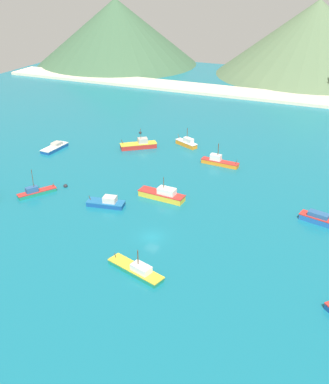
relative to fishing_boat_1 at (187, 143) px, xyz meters
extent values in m
cube|color=#146B7F|center=(11.26, -18.02, -1.25)|extent=(260.00, 280.00, 0.50)
cube|color=orange|center=(-0.19, 0.09, -0.43)|extent=(7.29, 4.85, 1.15)
cube|color=white|center=(-0.19, 0.09, 0.24)|extent=(7.44, 4.95, 0.20)
cube|color=silver|center=(0.62, -0.30, 1.01)|extent=(3.36, 2.62, 1.33)
cylinder|color=#4C3823|center=(-3.10, 1.50, 0.95)|extent=(0.65, 0.40, 1.55)
cylinder|color=#4C3823|center=(0.07, -0.04, 3.10)|extent=(0.15, 0.15, 2.86)
cube|color=#14478C|center=(-33.35, -17.56, -0.58)|extent=(3.50, 8.77, 0.84)
cube|color=white|center=(-33.35, -17.56, -0.06)|extent=(3.57, 8.94, 0.20)
cube|color=#B2ADA3|center=(-33.28, -16.48, 0.45)|extent=(2.38, 2.87, 0.83)
cube|color=#198466|center=(-20.22, -42.20, -0.63)|extent=(6.14, 8.25, 0.75)
cube|color=red|center=(-20.22, -42.20, -0.16)|extent=(6.27, 8.42, 0.20)
cube|color=#28568C|center=(-20.79, -43.11, 0.56)|extent=(2.57, 2.97, 1.22)
cylinder|color=#4C3823|center=(-18.14, -38.92, 0.27)|extent=(0.35, 0.46, 1.02)
cylinder|color=#4C3823|center=(-20.51, -42.66, 3.24)|extent=(0.12, 0.12, 4.14)
cube|color=#198466|center=(13.39, -59.06, -0.65)|extent=(10.91, 5.43, 0.71)
cube|color=gold|center=(13.39, -59.06, -0.20)|extent=(11.13, 5.53, 0.20)
cube|color=silver|center=(14.66, -59.43, 0.47)|extent=(3.81, 2.78, 1.12)
cylinder|color=#4C3823|center=(8.80, -57.71, 0.20)|extent=(0.47, 0.24, 0.97)
cylinder|color=#4C3823|center=(14.01, -59.24, 2.37)|extent=(0.19, 0.19, 2.68)
cube|color=orange|center=(12.85, -9.37, -0.51)|extent=(9.95, 2.75, 0.98)
cube|color=red|center=(12.85, -9.37, 0.07)|extent=(10.15, 2.80, 0.20)
cube|color=silver|center=(11.63, -9.28, 0.95)|extent=(2.95, 1.73, 1.56)
cylinder|color=#4C3823|center=(17.26, -9.69, 0.66)|extent=(0.59, 0.16, 1.33)
cylinder|color=#4C3823|center=(12.20, -9.32, 3.29)|extent=(0.19, 0.19, 3.11)
cube|color=#1E5BA8|center=(40.80, -29.78, -0.44)|extent=(9.61, 4.34, 1.12)
cube|color=red|center=(40.80, -29.78, 0.22)|extent=(9.80, 4.42, 0.20)
cube|color=#28568C|center=(39.66, -29.52, 0.76)|extent=(4.27, 2.58, 0.88)
cube|color=red|center=(-12.09, -6.97, -0.36)|extent=(9.74, 8.39, 1.29)
cube|color=gold|center=(-12.09, -6.97, 0.39)|extent=(9.93, 8.56, 0.20)
cube|color=#B2ADA3|center=(-11.09, -6.20, 1.19)|extent=(3.35, 3.26, 1.40)
cylinder|color=#4C3823|center=(-15.71, -9.75, 1.19)|extent=(0.65, 0.54, 1.74)
cylinder|color=#4C3823|center=(-11.51, -6.52, 3.35)|extent=(0.12, 0.12, 2.91)
cube|color=#14478C|center=(-3.18, -40.59, -0.57)|extent=(8.37, 4.15, 0.86)
cube|color=#1E669E|center=(-3.18, -40.59, -0.04)|extent=(8.53, 4.24, 0.20)
cube|color=beige|center=(-2.20, -40.41, 0.69)|extent=(3.09, 2.53, 1.28)
cylinder|color=#4C3823|center=(-6.72, -41.24, 0.46)|extent=(0.54, 0.21, 1.17)
cube|color=gold|center=(6.51, -32.67, -0.37)|extent=(10.63, 3.56, 1.26)
cube|color=red|center=(6.51, -32.67, 0.35)|extent=(10.84, 3.63, 0.20)
cube|color=silver|center=(7.82, -32.76, 1.14)|extent=(4.10, 2.39, 1.37)
cylinder|color=#4C3823|center=(7.03, -32.71, 3.07)|extent=(0.15, 0.15, 2.48)
sphere|color=#232328|center=(-16.62, -36.33, -0.83)|extent=(1.00, 1.00, 1.00)
sphere|color=#232328|center=(-17.27, 4.62, -0.85)|extent=(0.89, 0.89, 0.89)
cube|color=beige|center=(11.26, 63.71, -0.40)|extent=(247.00, 15.24, 1.20)
cone|color=#3D6042|center=(-78.78, 101.64, 15.28)|extent=(84.73, 84.73, 32.57)
cone|color=#56704C|center=(20.07, 112.37, 15.89)|extent=(89.71, 89.71, 33.79)
camera|label=1|loc=(42.16, -112.79, 45.01)|focal=41.47mm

